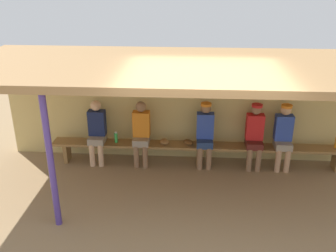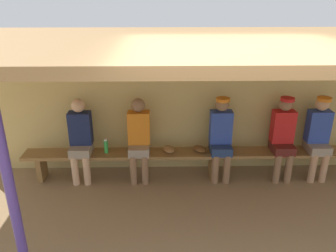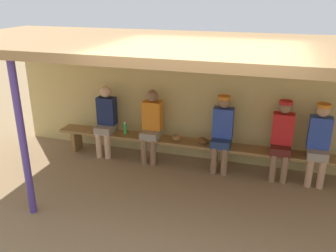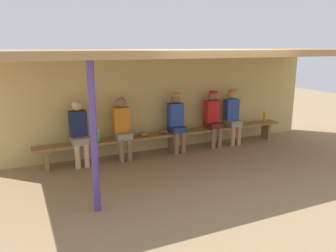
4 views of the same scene
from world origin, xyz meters
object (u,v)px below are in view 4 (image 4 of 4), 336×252
Objects in this scene: support_post at (94,139)px; water_bottle_orange at (265,116)px; bench at (172,136)px; player_rightmost at (176,120)px; player_in_white at (232,114)px; player_with_sunglasses at (79,130)px; player_in_red at (122,126)px; player_in_blue at (213,116)px; water_bottle_blue at (98,136)px; baseball_glove_worn at (143,134)px; baseball_glove_dark_brown at (163,131)px.

support_post reaches higher than water_bottle_orange.
player_rightmost reaches higher than bench.
support_post is 1.64× the size of player_in_white.
player_with_sunglasses reaches higher than water_bottle_orange.
bench is at bearing -0.08° from player_with_sunglasses.
player_rightmost is at bearing 180.00° from player_in_white.
support_post is 2.38m from player_in_red.
player_in_blue is at bearing 0.01° from player_in_red.
player_in_white is 1.01× the size of player_with_sunglasses.
water_bottle_orange is (4.95, 2.14, -0.51)m from support_post.
player_in_red is at bearing -179.38° from water_bottle_orange.
support_post reaches higher than player_in_white.
player_in_blue is 2.79m from water_bottle_blue.
player_in_white reaches higher than bench.
baseball_glove_worn is at bearing 179.57° from bench.
support_post is at bearing 95.11° from baseball_glove_dark_brown.
support_post is 4.43m from player_in_white.
player_rightmost reaches higher than baseball_glove_worn.
player_in_blue is 1.33m from baseball_glove_dark_brown.
player_with_sunglasses is 5.77× the size of water_bottle_blue.
player_rightmost is 0.85m from baseball_glove_worn.
support_post is 9.51× the size of water_bottle_blue.
bench is 4.49× the size of player_with_sunglasses.
player_in_blue is at bearing 0.09° from water_bottle_blue.
bench is at bearing -0.15° from player_in_red.
bench is at bearing -109.17° from baseball_glove_worn.
player_in_white reaches higher than baseball_glove_worn.
player_in_red is 3.89m from water_bottle_orange.
bench is 1.70m from water_bottle_blue.
player_in_red is at bearing -179.98° from player_rightmost.
player_in_white is 2.37m from baseball_glove_worn.
water_bottle_orange is (4.41, 0.05, 0.02)m from water_bottle_blue.
player_in_blue is 5.81× the size of water_bottle_blue.
player_with_sunglasses reaches higher than water_bottle_blue.
bench is 4.46× the size of player_in_white.
baseball_glove_dark_brown reaches higher than bench.
water_bottle_blue is at bearing -179.86° from player_rightmost.
bench is at bearing 0.03° from water_bottle_blue.
water_bottle_blue is at bearing 49.16° from baseball_glove_dark_brown.
player_with_sunglasses is at bearing -179.99° from player_in_blue.
baseball_glove_worn is (0.99, 0.01, -0.06)m from water_bottle_blue.
water_bottle_blue is 0.96× the size of baseball_glove_dark_brown.
water_bottle_blue is at bearing -179.91° from player_in_blue.
player_in_white is at bearing 0.01° from player_with_sunglasses.
baseball_glove_dark_brown is (2.01, 2.11, -0.60)m from support_post.
player_with_sunglasses is 0.42m from water_bottle_blue.
player_rightmost reaches higher than player_in_red.
water_bottle_orange is (3.89, 0.04, -0.14)m from player_in_red.
water_bottle_orange reaches higher than water_bottle_blue.
baseball_glove_worn is (-2.36, 0.00, -0.24)m from player_in_white.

